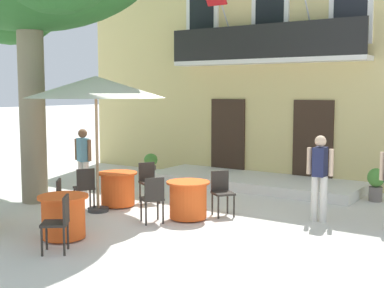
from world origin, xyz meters
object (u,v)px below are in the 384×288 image
(cafe_chair_near_tree_1, at_px, (60,220))
(cafe_chair_far_side_1, at_px, (153,196))
(cafe_chair_near_tree_0, at_px, (65,200))
(cafe_table_far_side, at_px, (188,200))
(cafe_table_near_tree, at_px, (63,217))
(ground_planter_right, at_px, (376,183))
(cafe_umbrella, at_px, (96,88))
(ground_planter_left, at_px, (151,164))
(cafe_table_middle, at_px, (118,189))
(cafe_chair_middle_0, at_px, (85,186))
(pedestrian_mid_plaza, at_px, (83,158))
(cafe_chair_far_side_0, at_px, (222,190))
(pedestrian_near_entrance, at_px, (320,173))
(cafe_chair_middle_1, at_px, (148,179))

(cafe_chair_near_tree_1, bearing_deg, cafe_chair_far_side_1, 86.39)
(cafe_chair_near_tree_0, distance_m, cafe_table_far_side, 2.38)
(cafe_table_near_tree, distance_m, cafe_table_far_side, 2.54)
(cafe_chair_far_side_1, relative_size, ground_planter_right, 1.18)
(cafe_umbrella, distance_m, ground_planter_left, 4.98)
(cafe_chair_near_tree_1, relative_size, ground_planter_right, 1.18)
(cafe_table_near_tree, distance_m, cafe_table_middle, 2.56)
(cafe_chair_far_side_1, bearing_deg, cafe_chair_middle_0, 178.36)
(ground_planter_right, bearing_deg, cafe_table_far_side, -125.60)
(ground_planter_left, height_order, pedestrian_mid_plaza, pedestrian_mid_plaza)
(cafe_chair_near_tree_0, relative_size, cafe_chair_far_side_0, 1.00)
(cafe_chair_far_side_0, distance_m, pedestrian_near_entrance, 1.98)
(cafe_chair_middle_1, height_order, ground_planter_left, cafe_chair_middle_1)
(cafe_chair_far_side_0, xyz_separation_m, ground_planter_right, (2.30, 3.12, -0.10))
(cafe_table_middle, bearing_deg, pedestrian_near_entrance, 15.64)
(cafe_chair_far_side_0, relative_size, pedestrian_near_entrance, 0.54)
(cafe_chair_middle_0, bearing_deg, ground_planter_right, 41.43)
(cafe_chair_far_side_1, bearing_deg, cafe_table_far_side, 60.60)
(cafe_chair_far_side_0, bearing_deg, ground_planter_right, 53.64)
(cafe_chair_middle_0, distance_m, cafe_chair_far_side_0, 2.93)
(cafe_table_near_tree, height_order, ground_planter_right, ground_planter_right)
(cafe_table_near_tree, bearing_deg, cafe_umbrella, 117.10)
(ground_planter_left, xyz_separation_m, ground_planter_right, (6.42, 0.22, 0.04))
(cafe_chair_near_tree_0, relative_size, cafe_chair_middle_0, 1.00)
(cafe_chair_near_tree_1, xyz_separation_m, cafe_table_far_side, (0.51, 2.87, -0.14))
(ground_planter_left, bearing_deg, cafe_table_middle, -62.56)
(pedestrian_near_entrance, bearing_deg, cafe_chair_middle_0, -157.64)
(cafe_chair_near_tree_1, bearing_deg, cafe_table_far_side, 79.92)
(cafe_table_middle, relative_size, cafe_umbrella, 0.30)
(pedestrian_mid_plaza, bearing_deg, cafe_table_middle, -16.18)
(cafe_chair_middle_0, height_order, pedestrian_mid_plaza, pedestrian_mid_plaza)
(pedestrian_near_entrance, bearing_deg, cafe_table_far_side, -150.92)
(cafe_table_middle, relative_size, pedestrian_mid_plaza, 0.53)
(ground_planter_left, xyz_separation_m, pedestrian_mid_plaza, (0.30, -3.03, 0.53))
(ground_planter_left, bearing_deg, cafe_chair_near_tree_1, -63.34)
(cafe_table_middle, bearing_deg, cafe_chair_middle_0, -115.48)
(cafe_chair_middle_0, relative_size, cafe_chair_far_side_1, 1.00)
(pedestrian_near_entrance, bearing_deg, cafe_chair_near_tree_1, -123.75)
(ground_planter_left, bearing_deg, cafe_chair_middle_0, -70.41)
(cafe_chair_middle_1, xyz_separation_m, cafe_chair_far_side_1, (1.24, -1.42, 0.00))
(cafe_chair_near_tree_1, bearing_deg, cafe_chair_far_side_0, 75.52)
(cafe_table_near_tree, bearing_deg, pedestrian_near_entrance, 47.50)
(cafe_umbrella, xyz_separation_m, pedestrian_mid_plaza, (-1.49, 1.05, -1.69))
(cafe_table_middle, relative_size, cafe_table_far_side, 1.00)
(ground_planter_right, bearing_deg, ground_planter_left, -178.07)
(cafe_table_near_tree, bearing_deg, cafe_chair_middle_0, 125.53)
(cafe_chair_far_side_0, height_order, cafe_umbrella, cafe_umbrella)
(cafe_chair_middle_1, bearing_deg, cafe_chair_near_tree_0, -89.00)
(cafe_table_near_tree, height_order, pedestrian_near_entrance, pedestrian_near_entrance)
(cafe_umbrella, bearing_deg, cafe_chair_middle_1, 75.70)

